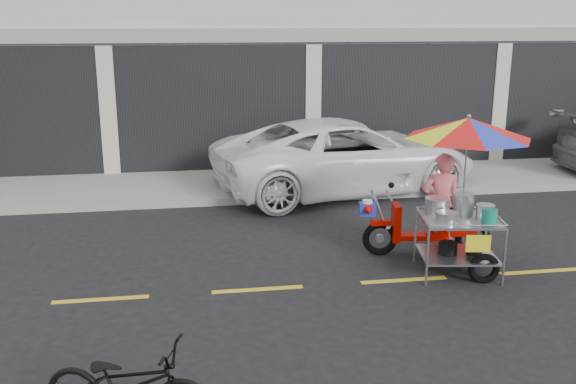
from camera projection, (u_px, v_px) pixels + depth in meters
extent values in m
plane|color=black|center=(404.00, 280.00, 8.72)|extent=(90.00, 90.00, 0.00)
cube|color=gray|center=(321.00, 179.00, 13.95)|extent=(45.00, 3.00, 0.15)
cube|color=black|center=(313.00, 110.00, 14.51)|extent=(35.28, 0.06, 2.90)
cube|color=gray|center=(314.00, 35.00, 14.06)|extent=(36.00, 0.12, 0.30)
cube|color=gold|center=(404.00, 280.00, 8.72)|extent=(42.00, 0.10, 0.01)
imported|color=white|center=(346.00, 156.00, 13.06)|extent=(5.77, 3.52, 1.50)
imported|color=black|center=(128.00, 384.00, 5.52)|extent=(1.60, 0.99, 0.79)
torus|color=black|center=(380.00, 238.00, 9.60)|extent=(0.54, 0.18, 0.53)
torus|color=black|center=(472.00, 238.00, 9.60)|extent=(0.54, 0.18, 0.53)
cylinder|color=#9EA0A5|center=(380.00, 238.00, 9.60)|extent=(0.14, 0.08, 0.13)
cylinder|color=#9EA0A5|center=(472.00, 238.00, 9.60)|extent=(0.14, 0.08, 0.13)
cube|color=#B60900|center=(380.00, 223.00, 9.54)|extent=(0.31, 0.16, 0.07)
cylinder|color=#9EA0A5|center=(381.00, 214.00, 9.50)|extent=(0.34, 0.10, 0.75)
cube|color=#B60900|center=(396.00, 223.00, 9.54)|extent=(0.16, 0.33, 0.56)
cube|color=#B60900|center=(423.00, 236.00, 9.59)|extent=(0.77, 0.37, 0.07)
cube|color=#B60900|center=(452.00, 223.00, 9.54)|extent=(0.72, 0.35, 0.37)
cube|color=black|center=(447.00, 209.00, 9.48)|extent=(0.63, 0.31, 0.09)
cylinder|color=#9EA0A5|center=(389.00, 196.00, 9.43)|extent=(0.11, 0.51, 0.03)
sphere|color=black|center=(391.00, 185.00, 9.58)|extent=(0.09, 0.09, 0.09)
cylinder|color=white|center=(388.00, 227.00, 9.56)|extent=(0.13, 0.13, 0.05)
cube|color=navy|center=(367.00, 209.00, 9.48)|extent=(0.27, 0.24, 0.19)
cylinder|color=white|center=(368.00, 202.00, 9.46)|extent=(0.17, 0.17, 0.05)
cone|color=#B60900|center=(369.00, 211.00, 9.33)|extent=(0.20, 0.23, 0.17)
torus|color=black|center=(484.00, 269.00, 8.59)|extent=(0.44, 0.16, 0.43)
cylinder|color=#9EA0A5|center=(427.00, 258.00, 8.45)|extent=(0.04, 0.04, 0.79)
cylinder|color=#9EA0A5|center=(415.00, 237.00, 9.26)|extent=(0.04, 0.04, 0.79)
cylinder|color=#9EA0A5|center=(504.00, 258.00, 8.45)|extent=(0.04, 0.04, 0.79)
cylinder|color=#9EA0A5|center=(486.00, 237.00, 9.26)|extent=(0.04, 0.04, 0.79)
cube|color=#9EA0A5|center=(457.00, 255.00, 8.88)|extent=(1.14, 0.98, 0.03)
cube|color=#9EA0A5|center=(460.00, 220.00, 8.75)|extent=(1.14, 0.98, 0.04)
cylinder|color=#9EA0A5|center=(468.00, 225.00, 8.34)|extent=(1.01, 0.18, 0.02)
cylinder|color=#9EA0A5|center=(453.00, 207.00, 9.14)|extent=(1.01, 0.18, 0.02)
cylinder|color=#9EA0A5|center=(423.00, 216.00, 8.74)|extent=(0.15, 0.83, 0.02)
cylinder|color=#9EA0A5|center=(497.00, 216.00, 8.74)|extent=(0.15, 0.83, 0.02)
cylinder|color=#9EA0A5|center=(450.00, 245.00, 9.29)|extent=(0.15, 0.69, 0.04)
cylinder|color=#9EA0A5|center=(452.00, 214.00, 9.17)|extent=(0.15, 0.69, 0.04)
cube|color=yellow|center=(478.00, 244.00, 8.37)|extent=(0.32, 0.07, 0.23)
cylinder|color=#B7B7BC|center=(437.00, 207.00, 8.90)|extent=(0.39, 0.39, 0.22)
cylinder|color=#B7B7BC|center=(464.00, 204.00, 8.91)|extent=(0.32, 0.32, 0.29)
cylinder|color=#B7B7BC|center=(485.00, 212.00, 8.77)|extent=(0.29, 0.29, 0.16)
cylinder|color=#B7B7BC|center=(446.00, 218.00, 8.57)|extent=(0.32, 0.32, 0.12)
cylinder|color=#137960|center=(489.00, 216.00, 8.50)|extent=(0.23, 0.23, 0.20)
cylinder|color=black|center=(448.00, 248.00, 8.86)|extent=(0.30, 0.30, 0.17)
cylinder|color=black|center=(474.00, 249.00, 8.86)|extent=(0.25, 0.25, 0.15)
cylinder|color=#9EA0A5|center=(465.00, 169.00, 8.66)|extent=(0.03, 0.03, 1.39)
sphere|color=#9EA0A5|center=(469.00, 116.00, 8.47)|extent=(0.06, 0.06, 0.06)
imported|color=#ED6670|center=(441.00, 205.00, 9.47)|extent=(0.62, 0.46, 1.57)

